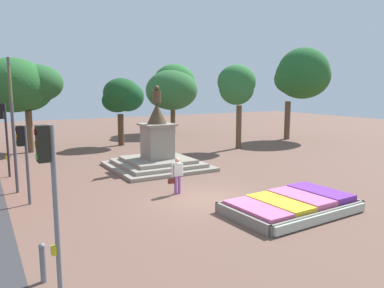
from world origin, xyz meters
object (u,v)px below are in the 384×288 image
statue_monument (157,153)px  traffic_light_far_corner (4,127)px  traffic_light_near_crossing (50,181)px  pedestrian_with_handbag (177,174)px  kerb_bollard_mid_a (43,262)px  traffic_light_mid_block (23,149)px  flower_planter (293,205)px  banner_pole (13,122)px

statue_monument → traffic_light_far_corner: size_ratio=1.36×
traffic_light_near_crossing → pedestrian_with_handbag: (6.20, 5.87, -1.76)m
statue_monument → kerb_bollard_mid_a: statue_monument is taller
traffic_light_far_corner → kerb_bollard_mid_a: bearing=-90.1°
statue_monument → traffic_light_mid_block: size_ratio=1.65×
pedestrian_with_handbag → kerb_bollard_mid_a: pedestrian_with_handbag is taller
traffic_light_mid_block → flower_planter: bearing=-34.4°
traffic_light_mid_block → banner_pole: bearing=94.2°
flower_planter → statue_monument: 9.85m
traffic_light_near_crossing → traffic_light_far_corner: (-0.14, 13.12, -0.00)m
pedestrian_with_handbag → traffic_light_near_crossing: bearing=-136.6°
traffic_light_mid_block → pedestrian_with_handbag: (6.00, -1.63, -1.35)m
flower_planter → traffic_light_near_crossing: size_ratio=1.30×
kerb_bollard_mid_a → banner_pole: bearing=88.7°
statue_monument → traffic_light_near_crossing: statue_monument is taller
statue_monument → banner_pole: size_ratio=0.89×
banner_pole → kerb_bollard_mid_a: size_ratio=6.04×
traffic_light_mid_block → pedestrian_with_handbag: 6.37m
banner_pole → kerb_bollard_mid_a: bearing=-91.3°
flower_planter → kerb_bollard_mid_a: bearing=-174.8°
kerb_bollard_mid_a → flower_planter: bearing=5.2°
traffic_light_mid_block → statue_monument: bearing=26.7°
traffic_light_near_crossing → pedestrian_with_handbag: traffic_light_near_crossing is taller
flower_planter → banner_pole: bearing=137.8°
traffic_light_far_corner → pedestrian_with_handbag: traffic_light_far_corner is taller
statue_monument → traffic_light_near_crossing: size_ratio=1.36×
statue_monument → kerb_bollard_mid_a: (-7.89, -10.59, -0.39)m
traffic_light_near_crossing → traffic_light_far_corner: size_ratio=1.00×
flower_planter → kerb_bollard_mid_a: kerb_bollard_mid_a is taller
statue_monument → traffic_light_far_corner: statue_monument is taller
traffic_light_far_corner → pedestrian_with_handbag: (6.34, -7.25, -1.75)m
traffic_light_near_crossing → kerb_bollard_mid_a: bearing=102.9°
traffic_light_far_corner → pedestrian_with_handbag: size_ratio=2.38×
traffic_light_mid_block → banner_pole: 2.30m
flower_planter → pedestrian_with_handbag: bearing=122.2°
flower_planter → traffic_light_far_corner: (-9.08, 11.60, 2.41)m
traffic_light_far_corner → banner_pole: banner_pole is taller
statue_monument → traffic_light_mid_block: (-7.53, -3.78, 1.36)m
flower_planter → kerb_bollard_mid_a: size_ratio=5.13×
statue_monument → pedestrian_with_handbag: statue_monument is taller
flower_planter → banner_pole: (-8.89, 8.08, 2.92)m
banner_pole → pedestrian_with_handbag: banner_pole is taller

